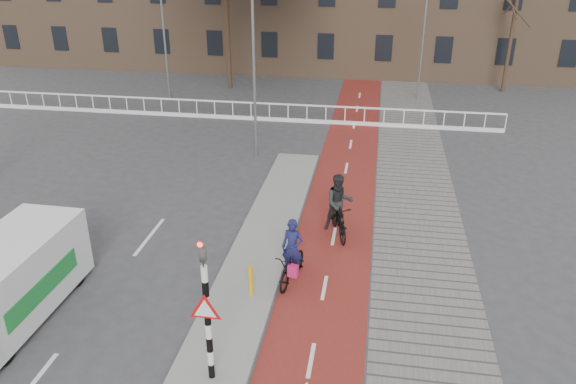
# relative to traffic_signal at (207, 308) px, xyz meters

# --- Properties ---
(ground) EXTENTS (120.00, 120.00, 0.00)m
(ground) POSITION_rel_traffic_signal_xyz_m (0.60, 2.02, -1.99)
(ground) COLOR #38383A
(ground) RESTS_ON ground
(bike_lane) EXTENTS (2.50, 60.00, 0.01)m
(bike_lane) POSITION_rel_traffic_signal_xyz_m (2.10, 12.02, -1.98)
(bike_lane) COLOR maroon
(bike_lane) RESTS_ON ground
(sidewalk) EXTENTS (3.00, 60.00, 0.01)m
(sidewalk) POSITION_rel_traffic_signal_xyz_m (4.90, 12.02, -1.98)
(sidewalk) COLOR slate
(sidewalk) RESTS_ON ground
(curb_island) EXTENTS (1.80, 16.00, 0.12)m
(curb_island) POSITION_rel_traffic_signal_xyz_m (-0.10, 6.02, -1.93)
(curb_island) COLOR gray
(curb_island) RESTS_ON ground
(traffic_signal) EXTENTS (0.80, 0.80, 3.68)m
(traffic_signal) POSITION_rel_traffic_signal_xyz_m (0.00, 0.00, 0.00)
(traffic_signal) COLOR black
(traffic_signal) RESTS_ON curb_island
(bollard) EXTENTS (0.12, 0.12, 0.90)m
(bollard) POSITION_rel_traffic_signal_xyz_m (0.18, 3.20, -1.42)
(bollard) COLOR orange
(bollard) RESTS_ON curb_island
(cyclist_near) EXTENTS (0.99, 1.95, 1.94)m
(cyclist_near) POSITION_rel_traffic_signal_xyz_m (1.15, 4.22, -1.33)
(cyclist_near) COLOR black
(cyclist_near) RESTS_ON bike_lane
(cyclist_far) EXTENTS (1.16, 2.11, 2.15)m
(cyclist_far) POSITION_rel_traffic_signal_xyz_m (2.22, 7.11, -1.09)
(cyclist_far) COLOR black
(cyclist_far) RESTS_ON bike_lane
(van) EXTENTS (2.00, 4.81, 2.05)m
(van) POSITION_rel_traffic_signal_xyz_m (-5.70, 1.43, -0.91)
(van) COLOR silver
(van) RESTS_ON ground
(railing) EXTENTS (28.00, 0.10, 0.99)m
(railing) POSITION_rel_traffic_signal_xyz_m (-4.40, 19.02, -1.68)
(railing) COLOR silver
(railing) RESTS_ON ground
(tree_mid) EXTENTS (0.27, 0.27, 8.21)m
(tree_mid) POSITION_rel_traffic_signal_xyz_m (-6.26, 25.52, 2.11)
(tree_mid) COLOR #302015
(tree_mid) RESTS_ON ground
(tree_right) EXTENTS (0.22, 0.22, 6.15)m
(tree_right) POSITION_rel_traffic_signal_xyz_m (10.96, 27.41, 1.08)
(tree_right) COLOR #302015
(tree_right) RESTS_ON ground
(streetlight_near) EXTENTS (0.12, 0.12, 7.21)m
(streetlight_near) POSITION_rel_traffic_signal_xyz_m (-2.01, 13.85, 1.62)
(streetlight_near) COLOR slate
(streetlight_near) RESTS_ON ground
(streetlight_left) EXTENTS (0.12, 0.12, 7.99)m
(streetlight_left) POSITION_rel_traffic_signal_xyz_m (-9.26, 22.53, 2.01)
(streetlight_left) COLOR slate
(streetlight_left) RESTS_ON ground
(streetlight_right) EXTENTS (0.12, 0.12, 7.13)m
(streetlight_right) POSITION_rel_traffic_signal_xyz_m (5.56, 24.65, 1.57)
(streetlight_right) COLOR slate
(streetlight_right) RESTS_ON ground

